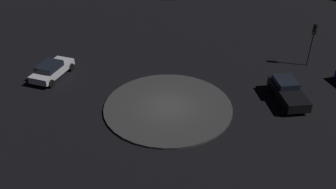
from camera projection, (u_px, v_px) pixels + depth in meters
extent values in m
plane|color=black|center=(168.00, 107.00, 27.15)|extent=(117.89, 117.89, 0.00)
cylinder|color=#383838|center=(168.00, 107.00, 27.11)|extent=(9.68, 9.68, 0.16)
cube|color=black|center=(288.00, 94.00, 27.56)|extent=(4.35, 1.82, 0.73)
cube|color=black|center=(286.00, 82.00, 27.89)|extent=(1.96, 1.58, 0.45)
cylinder|color=black|center=(307.00, 108.00, 26.53)|extent=(0.61, 0.23, 0.61)
cylinder|color=black|center=(284.00, 110.00, 26.36)|extent=(0.61, 0.23, 0.61)
cylinder|color=black|center=(290.00, 87.00, 29.14)|extent=(0.61, 0.23, 0.61)
cylinder|color=black|center=(269.00, 88.00, 28.97)|extent=(0.61, 0.23, 0.61)
cube|color=white|center=(52.00, 70.00, 30.78)|extent=(4.56, 3.46, 0.56)
cube|color=black|center=(49.00, 67.00, 30.26)|extent=(2.51, 2.29, 0.49)
cylinder|color=black|center=(54.00, 64.00, 32.38)|extent=(0.70, 0.50, 0.67)
cylinder|color=black|center=(71.00, 67.00, 31.89)|extent=(0.70, 0.50, 0.67)
cylinder|color=black|center=(33.00, 80.00, 29.96)|extent=(0.70, 0.50, 0.67)
cylinder|color=black|center=(51.00, 84.00, 29.47)|extent=(0.70, 0.50, 0.67)
cylinder|color=#2D2D2D|center=(310.00, 50.00, 32.12)|extent=(0.12, 0.12, 3.04)
cube|color=black|center=(315.00, 29.00, 31.06)|extent=(0.36, 0.31, 0.90)
sphere|color=#3F0C0C|center=(314.00, 27.00, 30.86)|extent=(0.20, 0.20, 0.20)
sphere|color=#4C380F|center=(314.00, 30.00, 31.00)|extent=(0.20, 0.20, 0.20)
sphere|color=#1EE53F|center=(313.00, 33.00, 31.15)|extent=(0.20, 0.20, 0.20)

